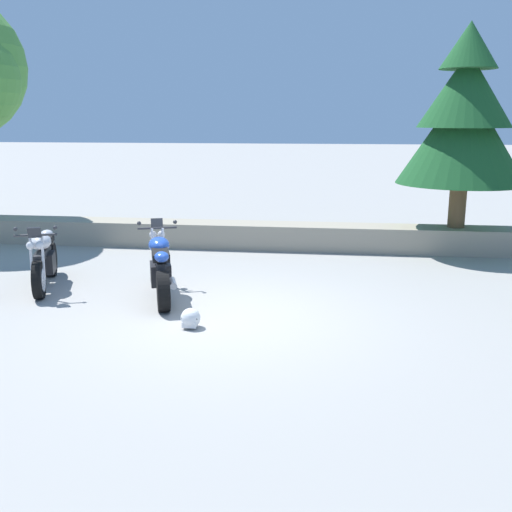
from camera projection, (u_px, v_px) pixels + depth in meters
name	position (u px, v px, depth m)	size (l,w,h in m)	color
ground_plane	(225.00, 317.00, 8.65)	(120.00, 120.00, 0.00)	gray
stone_wall	(263.00, 236.00, 13.22)	(36.00, 0.80, 0.55)	gray
motorcycle_silver_near_left	(44.00, 259.00, 10.09)	(0.95, 2.00, 1.18)	black
motorcycle_blue_centre	(160.00, 268.00, 9.52)	(0.95, 2.00, 1.18)	black
rider_helmet	(190.00, 318.00, 8.17)	(0.28, 0.28, 0.28)	silver
pine_tree_mid_left	(464.00, 117.00, 12.19)	(2.67, 2.67, 4.20)	brown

